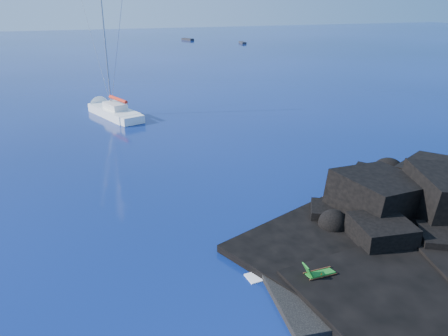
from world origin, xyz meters
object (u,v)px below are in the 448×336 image
(sailboat, at_px, (114,116))
(sunbather, at_px, (364,280))
(marker_cone, at_px, (321,277))
(distant_boat_a, at_px, (188,40))
(deck_chair, at_px, (321,270))
(distant_boat_b, at_px, (243,44))

(sailboat, xyz_separation_m, sunbather, (7.75, -38.46, 0.51))
(marker_cone, distance_m, distant_boat_a, 135.76)
(deck_chair, distance_m, distant_boat_a, 135.55)
(deck_chair, distance_m, sunbather, 2.12)
(deck_chair, height_order, sunbather, deck_chair)
(sailboat, bearing_deg, distant_boat_a, 50.28)
(sunbather, bearing_deg, marker_cone, 129.61)
(distant_boat_b, bearing_deg, sailboat, -116.31)
(deck_chair, height_order, distant_boat_b, deck_chair)
(sunbather, bearing_deg, sailboat, 73.83)
(sunbather, bearing_deg, distant_boat_a, 50.99)
(marker_cone, bearing_deg, distant_boat_b, 70.01)
(sailboat, relative_size, marker_cone, 25.96)
(sailboat, height_order, marker_cone, sailboat)
(sailboat, distance_m, distant_boat_a, 101.15)
(marker_cone, xyz_separation_m, distant_boat_a, (28.93, 132.64, -0.62))
(sunbather, height_order, distant_boat_b, sunbather)
(distant_boat_b, bearing_deg, marker_cone, -104.80)
(deck_chair, height_order, marker_cone, deck_chair)
(distant_boat_a, distance_m, distant_boat_b, 21.19)
(sailboat, xyz_separation_m, marker_cone, (5.85, -37.66, 0.62))
(marker_cone, height_order, distant_boat_b, marker_cone)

